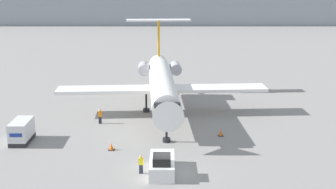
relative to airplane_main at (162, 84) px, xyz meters
name	(u,v)px	position (x,y,z in m)	size (l,w,h in m)	color
ground_plane	(168,172)	(0.72, -17.11, -3.66)	(600.00, 600.00, 0.00)	gray
airplane_main	(162,84)	(0.00, 0.00, 0.00)	(24.92, 25.66, 10.10)	white
pushback_tug	(162,165)	(0.18, -17.18, -2.94)	(2.08, 4.68, 1.92)	silver
luggage_cart	(21,131)	(-13.83, -9.77, -2.55)	(1.71, 3.62, 2.21)	#232326
worker_near_tug	(141,164)	(-1.57, -17.33, -2.81)	(0.40, 0.24, 1.63)	#232838
worker_by_wing	(100,116)	(-6.88, -3.93, -2.80)	(0.40, 0.24, 1.65)	#232838
traffic_cone_left	(111,146)	(-4.70, -11.97, -3.31)	(0.58, 0.58, 0.73)	black
traffic_cone_right	(221,133)	(6.14, -8.01, -3.30)	(0.52, 0.52, 0.76)	black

